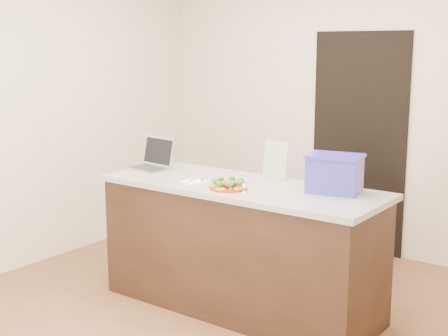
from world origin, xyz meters
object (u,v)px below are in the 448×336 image
Objects in this scene: napkin at (194,182)px; laptop at (153,160)px; plate at (228,187)px; blue_box at (335,173)px; island at (240,246)px; chair at (323,216)px; yogurt_bottle at (245,188)px.

laptop is (-0.57, 0.19, 0.06)m from napkin.
napkin is at bearing 174.68° from plate.
laptop is at bearing 173.33° from blue_box.
chair is at bearing 77.02° from island.
napkin is (-0.32, 0.03, -0.01)m from plate.
chair is (0.50, 1.01, -0.40)m from napkin.
island is 0.88m from blue_box.
chair is at bearing 45.31° from laptop.
blue_box is at bearing 17.47° from napkin.
yogurt_bottle is 0.20× the size of laptop.
chair is (0.03, 1.07, -0.42)m from yogurt_bottle.
blue_box is (0.64, 0.15, 0.59)m from island.
chair is at bearing 88.33° from yogurt_bottle.
laptop is (-0.87, 0.05, 0.52)m from island.
plate is at bearing -83.87° from island.
blue_box is at bearing 36.64° from yogurt_bottle.
yogurt_bottle is at bearing -153.93° from blue_box.
blue_box is at bearing 27.63° from plate.
chair is at bearing 63.68° from napkin.
blue_box is (0.62, 0.33, 0.12)m from plate.
napkin is at bearing -173.10° from blue_box.
island is 0.90m from chair.
plate is 0.92m from laptop.
plate is at bearing -6.13° from laptop.
plate is 0.15m from yogurt_bottle.
blue_box reaches higher than plate.
blue_box is at bearing 13.48° from island.
island is at bearing -106.91° from chair.
laptop is at bearing 165.94° from plate.
napkin is 1.20m from chair.
island is 0.57m from napkin.
yogurt_bottle is 0.08× the size of chair.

